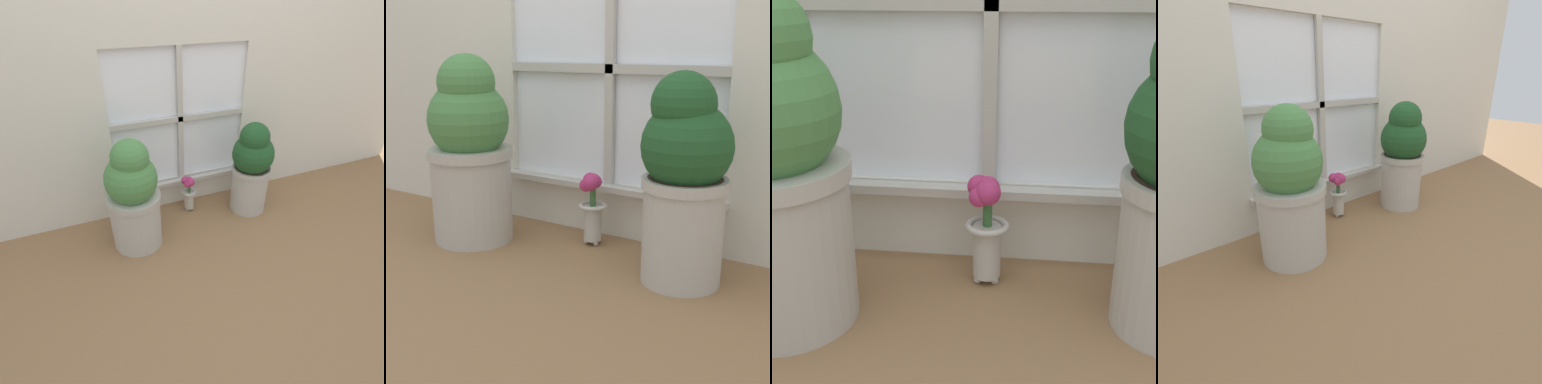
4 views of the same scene
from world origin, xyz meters
TOP-DOWN VIEW (x-y plane):
  - ground_plane at (0.00, 0.00)m, footprint 10.00×10.00m
  - wall_with_window at (0.00, 0.57)m, footprint 4.40×0.10m
  - potted_plant_left at (-0.44, 0.21)m, footprint 0.34×0.34m
  - potted_plant_right at (0.44, 0.27)m, footprint 0.30×0.30m
  - flower_vase at (0.01, 0.41)m, footprint 0.11×0.11m

SIDE VIEW (x-z plane):
  - ground_plane at x=0.00m, z-range 0.00..0.00m
  - flower_vase at x=0.01m, z-range 0.03..0.33m
  - potted_plant_right at x=0.44m, z-range 0.01..0.72m
  - potted_plant_left at x=-0.44m, z-range 0.00..0.75m
  - wall_with_window at x=0.00m, z-range 0.02..2.52m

